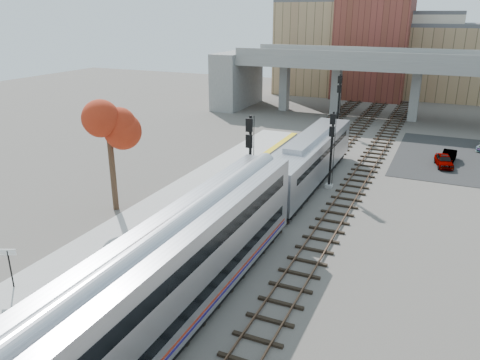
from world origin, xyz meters
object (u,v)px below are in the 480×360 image
Objects in this scene: coach at (167,282)px; signal_mast_mid at (331,152)px; signal_mast_near at (250,166)px; car_a at (444,161)px; locomotive at (309,159)px; tree at (108,124)px; signal_mast_far at (338,104)px; car_b at (449,156)px.

signal_mast_mid is at bearing 84.87° from coach.
coach is 3.35× the size of signal_mast_near.
car_a is at bearing 49.64° from signal_mast_mid.
tree reaches higher than locomotive.
locomotive reaches higher than car_a.
tree is at bearing -140.58° from signal_mast_mid.
tree is at bearing 137.12° from coach.
coach is 3.47× the size of signal_mast_far.
signal_mast_near is 2.10× the size of car_a.
coach is 3.77× the size of signal_mast_mid.
car_b is at bearing 47.03° from locomotive.
signal_mast_far is (-2.10, 42.53, 0.80)m from coach.
signal_mast_mid is at bearing -142.21° from car_a.
car_b is (9.22, 12.36, -2.61)m from signal_mast_mid.
car_a is at bearing 42.92° from locomotive.
car_a reaches higher than car_b.
signal_mast_mid is 13.87m from car_a.
coach reaches higher than car_b.
locomotive is 20.08m from signal_mast_far.
signal_mast_far is 2.10× the size of car_b.
coach is 16.55m from tree.
locomotive is at bearing 90.00° from coach.
car_b is (13.32, 20.18, -3.17)m from signal_mast_near.
signal_mast_near is at bearing -137.21° from car_a.
signal_mast_far is at bearing 101.45° from signal_mast_mid.
car_a is (10.83, 10.07, -1.63)m from locomotive.
coach is at bearing -81.74° from signal_mast_near.
locomotive is at bearing 75.54° from signal_mast_near.
coach is 22.38m from signal_mast_mid.
tree is at bearing -107.06° from signal_mast_far.
signal_mast_mid is at bearing -8.99° from locomotive.
coach is 7.29× the size of car_b.
signal_mast_far is at bearing 92.83° from coach.
car_b is (11.22, 34.65, -2.19)m from coach.
signal_mast_far reaches higher than car_a.
car_a is at bearing 71.67° from coach.
locomotive is at bearing -127.89° from car_b.
tree is at bearing -129.08° from car_b.
tree is (-13.79, -11.34, 3.44)m from signal_mast_mid.
tree is at bearing -160.08° from signal_mast_near.
locomotive is 0.76× the size of coach.
tree reaches higher than car_a.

